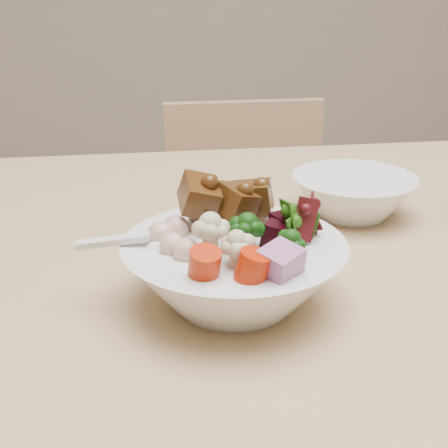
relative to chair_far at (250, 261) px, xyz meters
name	(u,v)px	position (x,y,z in m)	size (l,w,h in m)	color
chair_far	(250,261)	(0.00, 0.00, 0.00)	(0.37, 0.37, 0.79)	tan
food_bowl	(236,267)	(-0.14, -0.76, 0.37)	(0.20, 0.20, 0.11)	white
soup_spoon	(150,245)	(-0.22, -0.76, 0.40)	(0.10, 0.04, 0.02)	white
side_bowl	(353,196)	(0.03, -0.57, 0.36)	(0.15, 0.15, 0.05)	white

